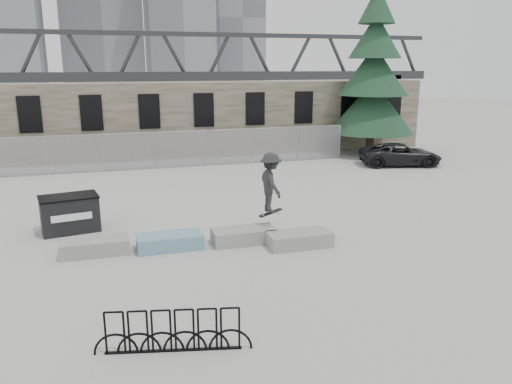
{
  "coord_description": "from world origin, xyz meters",
  "views": [
    {
      "loc": [
        -2.4,
        -14.71,
        5.53
      ],
      "look_at": [
        2.32,
        1.13,
        1.3
      ],
      "focal_mm": 35.0,
      "sensor_mm": 36.0,
      "label": 1
    }
  ],
  "objects_px": {
    "bike_rack": "(173,331)",
    "suv": "(401,154)",
    "dumpster": "(70,213)",
    "spruce_tree": "(373,78)",
    "planter_offset": "(299,239)",
    "skateboarder": "(271,183)",
    "planter_center_left": "(170,241)",
    "planter_center_right": "(244,235)",
    "planter_far_left": "(95,246)"
  },
  "relations": [
    {
      "from": "planter_center_left",
      "to": "suv",
      "type": "bearing_deg",
      "value": 34.09
    },
    {
      "from": "planter_far_left",
      "to": "spruce_tree",
      "type": "height_order",
      "value": "spruce_tree"
    },
    {
      "from": "planter_offset",
      "to": "skateboarder",
      "type": "relative_size",
      "value": 0.96
    },
    {
      "from": "spruce_tree",
      "to": "skateboarder",
      "type": "bearing_deg",
      "value": -129.8
    },
    {
      "from": "planter_offset",
      "to": "dumpster",
      "type": "height_order",
      "value": "dumpster"
    },
    {
      "from": "dumpster",
      "to": "bike_rack",
      "type": "relative_size",
      "value": 0.67
    },
    {
      "from": "bike_rack",
      "to": "skateboarder",
      "type": "distance_m",
      "value": 7.27
    },
    {
      "from": "dumpster",
      "to": "bike_rack",
      "type": "distance_m",
      "value": 8.77
    },
    {
      "from": "planter_far_left",
      "to": "skateboarder",
      "type": "relative_size",
      "value": 0.96
    },
    {
      "from": "planter_center_left",
      "to": "spruce_tree",
      "type": "height_order",
      "value": "spruce_tree"
    },
    {
      "from": "skateboarder",
      "to": "planter_offset",
      "type": "bearing_deg",
      "value": -154.76
    },
    {
      "from": "planter_center_left",
      "to": "planter_center_right",
      "type": "bearing_deg",
      "value": -2.91
    },
    {
      "from": "planter_center_left",
      "to": "planter_center_right",
      "type": "height_order",
      "value": "same"
    },
    {
      "from": "dumpster",
      "to": "skateboarder",
      "type": "distance_m",
      "value": 6.94
    },
    {
      "from": "planter_center_left",
      "to": "dumpster",
      "type": "bearing_deg",
      "value": 138.68
    },
    {
      "from": "dumpster",
      "to": "spruce_tree",
      "type": "relative_size",
      "value": 0.18
    },
    {
      "from": "bike_rack",
      "to": "planter_offset",
      "type": "bearing_deg",
      "value": 46.61
    },
    {
      "from": "planter_center_right",
      "to": "bike_rack",
      "type": "distance_m",
      "value": 6.39
    },
    {
      "from": "skateboarder",
      "to": "planter_far_left",
      "type": "bearing_deg",
      "value": 86.14
    },
    {
      "from": "planter_offset",
      "to": "spruce_tree",
      "type": "distance_m",
      "value": 18.11
    },
    {
      "from": "planter_center_left",
      "to": "planter_offset",
      "type": "distance_m",
      "value": 4.02
    },
    {
      "from": "suv",
      "to": "dumpster",
      "type": "bearing_deg",
      "value": 125.71
    },
    {
      "from": "planter_far_left",
      "to": "dumpster",
      "type": "bearing_deg",
      "value": 108.63
    },
    {
      "from": "planter_offset",
      "to": "suv",
      "type": "height_order",
      "value": "suv"
    },
    {
      "from": "dumpster",
      "to": "spruce_tree",
      "type": "xyz_separation_m",
      "value": [
        17.28,
        10.59,
        4.08
      ]
    },
    {
      "from": "spruce_tree",
      "to": "skateboarder",
      "type": "relative_size",
      "value": 5.51
    },
    {
      "from": "planter_offset",
      "to": "bike_rack",
      "type": "relative_size",
      "value": 0.65
    },
    {
      "from": "suv",
      "to": "skateboarder",
      "type": "height_order",
      "value": "skateboarder"
    },
    {
      "from": "planter_far_left",
      "to": "planter_center_left",
      "type": "height_order",
      "value": "same"
    },
    {
      "from": "planter_far_left",
      "to": "bike_rack",
      "type": "relative_size",
      "value": 0.65
    },
    {
      "from": "planter_center_right",
      "to": "planter_offset",
      "type": "bearing_deg",
      "value": -27.33
    },
    {
      "from": "dumpster",
      "to": "skateboarder",
      "type": "height_order",
      "value": "skateboarder"
    },
    {
      "from": "planter_offset",
      "to": "bike_rack",
      "type": "xyz_separation_m",
      "value": [
        -4.56,
        -4.83,
        0.19
      ]
    },
    {
      "from": "dumpster",
      "to": "bike_rack",
      "type": "xyz_separation_m",
      "value": [
        2.39,
        -8.44,
        -0.19
      ]
    },
    {
      "from": "spruce_tree",
      "to": "skateboarder",
      "type": "distance_m",
      "value": 17.3
    },
    {
      "from": "planter_offset",
      "to": "suv",
      "type": "distance_m",
      "value": 14.66
    },
    {
      "from": "bike_rack",
      "to": "suv",
      "type": "height_order",
      "value": "suv"
    },
    {
      "from": "planter_center_right",
      "to": "dumpster",
      "type": "bearing_deg",
      "value": 152.53
    },
    {
      "from": "planter_offset",
      "to": "spruce_tree",
      "type": "height_order",
      "value": "spruce_tree"
    },
    {
      "from": "suv",
      "to": "planter_far_left",
      "type": "bearing_deg",
      "value": 133.61
    },
    {
      "from": "planter_far_left",
      "to": "planter_center_right",
      "type": "distance_m",
      "value": 4.55
    },
    {
      "from": "planter_far_left",
      "to": "dumpster",
      "type": "relative_size",
      "value": 0.97
    },
    {
      "from": "planter_offset",
      "to": "bike_rack",
      "type": "bearing_deg",
      "value": -133.39
    },
    {
      "from": "dumpster",
      "to": "skateboarder",
      "type": "xyz_separation_m",
      "value": [
        6.36,
        -2.51,
        1.21
      ]
    },
    {
      "from": "planter_far_left",
      "to": "planter_center_right",
      "type": "bearing_deg",
      "value": -4.25
    },
    {
      "from": "planter_center_left",
      "to": "skateboarder",
      "type": "relative_size",
      "value": 0.96
    },
    {
      "from": "spruce_tree",
      "to": "bike_rack",
      "type": "bearing_deg",
      "value": -128.04
    },
    {
      "from": "dumpster",
      "to": "suv",
      "type": "bearing_deg",
      "value": 11.83
    },
    {
      "from": "planter_center_right",
      "to": "suv",
      "type": "distance_m",
      "value": 15.27
    },
    {
      "from": "bike_rack",
      "to": "suv",
      "type": "xyz_separation_m",
      "value": [
        14.78,
        15.33,
        0.18
      ]
    }
  ]
}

